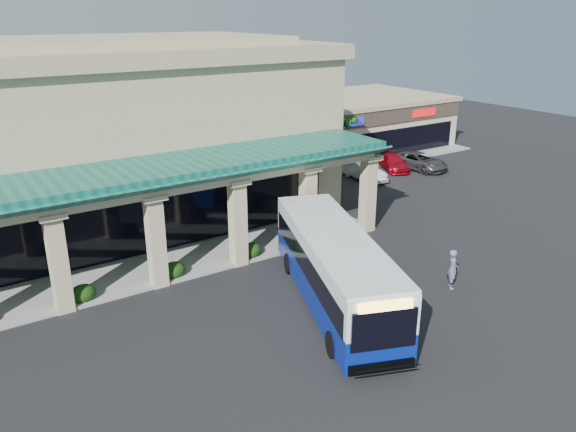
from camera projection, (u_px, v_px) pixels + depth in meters
ground at (344, 287)px, 27.68m from camera, size 110.00×110.00×0.00m
main_building at (78, 136)px, 34.06m from camera, size 30.80×14.80×11.35m
arcade at (134, 224)px, 27.84m from camera, size 30.00×6.20×5.70m
strip_mall at (333, 123)px, 54.97m from camera, size 22.50×12.50×4.90m
palm_0 at (341, 154)px, 39.57m from camera, size 2.40×2.40×6.60m
palm_1 at (326, 150)px, 42.57m from camera, size 2.40×2.40×5.80m
broadleaf_tree at (269, 147)px, 45.61m from camera, size 2.60×2.60×4.81m
transit_bus at (334, 270)px, 25.47m from camera, size 7.12×12.58×3.46m
pedestrian at (453, 269)px, 27.25m from camera, size 0.82×0.87×2.00m
car_white at (364, 171)px, 45.00m from camera, size 1.84×4.45×1.43m
car_red at (393, 162)px, 47.97m from camera, size 3.45×4.74×1.28m
car_gray at (419, 161)px, 48.01m from camera, size 2.82×5.35×1.43m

